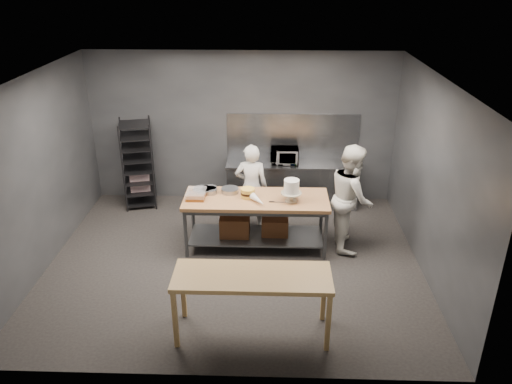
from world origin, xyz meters
TOP-DOWN VIEW (x-y plane):
  - ground at (0.00, 0.00)m, footprint 6.00×6.00m
  - back_wall at (0.00, 2.50)m, footprint 6.00×0.04m
  - work_table at (0.31, 0.53)m, footprint 2.40×0.90m
  - near_counter at (0.36, -1.71)m, footprint 2.00×0.70m
  - back_counter at (1.00, 2.18)m, footprint 2.60×0.60m
  - splashback_panel at (1.00, 2.48)m, footprint 2.60×0.02m
  - speed_rack at (-2.04, 2.10)m, footprint 0.73×0.77m
  - chef_behind at (0.23, 1.21)m, footprint 0.60×0.41m
  - chef_right at (1.93, 0.60)m, footprint 0.70×0.89m
  - microwave at (0.84, 2.18)m, footprint 0.54×0.37m
  - frosted_cake_stand at (0.91, 0.40)m, footprint 0.34×0.34m
  - layer_cake at (0.20, 0.53)m, footprint 0.23×0.23m
  - cake_pans at (-0.40, 0.71)m, footprint 0.78×0.33m
  - piping_bag at (0.38, 0.30)m, footprint 0.30×0.39m
  - offset_spatula at (0.68, 0.36)m, footprint 0.36×0.02m
  - pastry_clamshells at (-0.66, 0.51)m, footprint 0.31×0.42m

SIDE VIEW (x-z plane):
  - ground at x=0.00m, z-range 0.00..0.00m
  - back_counter at x=1.00m, z-range 0.00..0.90m
  - work_table at x=0.31m, z-range 0.11..1.03m
  - chef_behind at x=0.23m, z-range 0.00..1.61m
  - near_counter at x=0.36m, z-range 0.36..1.26m
  - speed_rack at x=-2.04m, z-range -0.02..1.73m
  - chef_right at x=1.93m, z-range 0.00..1.83m
  - offset_spatula at x=0.68m, z-range 0.92..0.93m
  - cake_pans at x=-0.40m, z-range 0.92..0.99m
  - pastry_clamshells at x=-0.66m, z-range 0.92..1.03m
  - piping_bag at x=0.38m, z-range 0.92..1.04m
  - layer_cake at x=0.20m, z-range 0.92..1.08m
  - microwave at x=0.84m, z-range 0.90..1.20m
  - frosted_cake_stand at x=0.91m, z-range 0.97..1.34m
  - splashback_panel at x=1.00m, z-range 0.90..1.80m
  - back_wall at x=0.00m, z-range 0.00..3.00m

